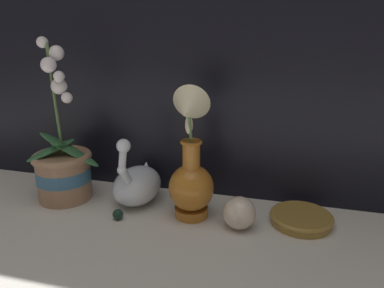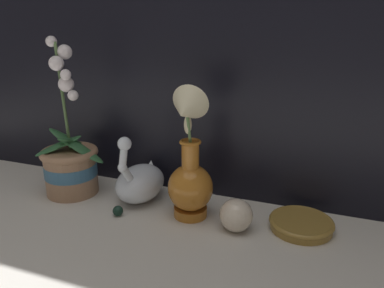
% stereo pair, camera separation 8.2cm
% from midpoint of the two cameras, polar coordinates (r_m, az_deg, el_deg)
% --- Properties ---
extents(ground_plane, '(2.80, 2.80, 0.00)m').
position_cam_midpoint_polar(ground_plane, '(0.88, -6.86, -13.17)').
color(ground_plane, beige).
extents(orchid_potted_plant, '(0.18, 0.19, 0.42)m').
position_cam_midpoint_polar(orchid_potted_plant, '(1.06, -21.20, -3.26)').
color(orchid_potted_plant, '#9E7556').
rests_on(orchid_potted_plant, ground_plane).
extents(swan_figurine, '(0.12, 0.19, 0.19)m').
position_cam_midpoint_polar(swan_figurine, '(1.00, -10.68, -5.90)').
color(swan_figurine, silver).
rests_on(swan_figurine, ground_plane).
extents(blue_vase, '(0.11, 0.12, 0.32)m').
position_cam_midpoint_polar(blue_vase, '(0.88, -2.90, -4.18)').
color(blue_vase, '#B26B23').
rests_on(blue_vase, ground_plane).
extents(glass_sphere, '(0.08, 0.08, 0.08)m').
position_cam_midpoint_polar(glass_sphere, '(0.87, 4.49, -10.49)').
color(glass_sphere, beige).
rests_on(glass_sphere, ground_plane).
extents(amber_dish, '(0.15, 0.15, 0.02)m').
position_cam_midpoint_polar(amber_dish, '(0.92, 13.85, -10.94)').
color(amber_dish, olive).
rests_on(amber_dish, ground_plane).
extents(glass_bauble, '(0.03, 0.03, 0.03)m').
position_cam_midpoint_polar(glass_bauble, '(0.94, -13.76, -10.44)').
color(glass_bauble, '#142D23').
rests_on(glass_bauble, ground_plane).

